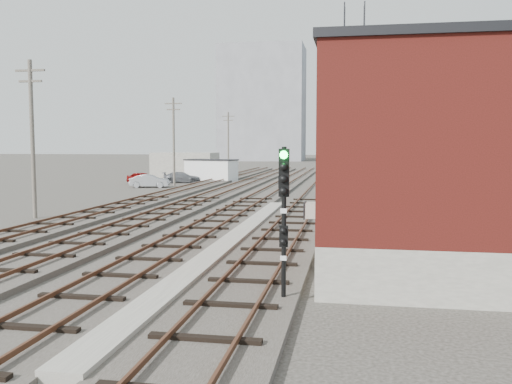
% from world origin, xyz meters
% --- Properties ---
extents(ground, '(320.00, 320.00, 0.00)m').
position_xyz_m(ground, '(0.00, 60.00, 0.00)').
color(ground, '#282621').
rests_on(ground, ground).
extents(track_right, '(3.20, 90.00, 0.39)m').
position_xyz_m(track_right, '(2.50, 39.00, 0.11)').
color(track_right, '#332D28').
rests_on(track_right, ground).
extents(track_mid_right, '(3.20, 90.00, 0.39)m').
position_xyz_m(track_mid_right, '(-1.50, 39.00, 0.11)').
color(track_mid_right, '#332D28').
rests_on(track_mid_right, ground).
extents(track_mid_left, '(3.20, 90.00, 0.39)m').
position_xyz_m(track_mid_left, '(-5.50, 39.00, 0.11)').
color(track_mid_left, '#332D28').
rests_on(track_mid_left, ground).
extents(track_left, '(3.20, 90.00, 0.39)m').
position_xyz_m(track_left, '(-9.50, 39.00, 0.11)').
color(track_left, '#332D28').
rests_on(track_left, ground).
extents(platform_curb, '(0.90, 28.00, 0.26)m').
position_xyz_m(platform_curb, '(0.50, 14.00, 0.13)').
color(platform_curb, gray).
rests_on(platform_curb, ground).
extents(brick_building, '(6.54, 12.20, 7.22)m').
position_xyz_m(brick_building, '(7.50, 12.00, 3.63)').
color(brick_building, gray).
rests_on(brick_building, ground).
extents(lattice_tower, '(1.60, 1.60, 15.00)m').
position_xyz_m(lattice_tower, '(5.50, 35.00, 7.50)').
color(lattice_tower, black).
rests_on(lattice_tower, ground).
extents(utility_pole_left_a, '(1.80, 0.24, 9.00)m').
position_xyz_m(utility_pole_left_a, '(-12.50, 20.00, 4.80)').
color(utility_pole_left_a, '#595147').
rests_on(utility_pole_left_a, ground).
extents(utility_pole_left_b, '(1.80, 0.24, 9.00)m').
position_xyz_m(utility_pole_left_b, '(-12.50, 45.00, 4.80)').
color(utility_pole_left_b, '#595147').
rests_on(utility_pole_left_b, ground).
extents(utility_pole_left_c, '(1.80, 0.24, 9.00)m').
position_xyz_m(utility_pole_left_c, '(-12.50, 70.00, 4.80)').
color(utility_pole_left_c, '#595147').
rests_on(utility_pole_left_c, ground).
extents(utility_pole_right_a, '(1.80, 0.24, 9.00)m').
position_xyz_m(utility_pole_right_a, '(6.50, 28.00, 4.80)').
color(utility_pole_right_a, '#595147').
rests_on(utility_pole_right_a, ground).
extents(utility_pole_right_b, '(1.80, 0.24, 9.00)m').
position_xyz_m(utility_pole_right_b, '(6.50, 58.00, 4.80)').
color(utility_pole_right_b, '#595147').
rests_on(utility_pole_right_b, ground).
extents(apartment_left, '(22.00, 14.00, 30.00)m').
position_xyz_m(apartment_left, '(-18.00, 135.00, 15.00)').
color(apartment_left, gray).
rests_on(apartment_left, ground).
extents(apartment_right, '(16.00, 12.00, 26.00)m').
position_xyz_m(apartment_right, '(8.00, 150.00, 13.00)').
color(apartment_right, gray).
rests_on(apartment_right, ground).
extents(shed_left, '(8.00, 5.00, 3.20)m').
position_xyz_m(shed_left, '(-16.00, 60.00, 1.60)').
color(shed_left, gray).
rests_on(shed_left, ground).
extents(shed_right, '(6.00, 6.00, 4.00)m').
position_xyz_m(shed_right, '(9.00, 70.00, 2.00)').
color(shed_right, gray).
rests_on(shed_right, ground).
extents(signal_mast, '(0.40, 0.41, 4.17)m').
position_xyz_m(signal_mast, '(3.70, 5.67, 2.47)').
color(signal_mast, gray).
rests_on(signal_mast, ground).
extents(switch_stand, '(0.37, 0.37, 1.47)m').
position_xyz_m(switch_stand, '(-1.11, 41.88, 0.70)').
color(switch_stand, black).
rests_on(switch_stand, ground).
extents(site_trailer, '(6.54, 4.25, 2.54)m').
position_xyz_m(site_trailer, '(-10.62, 52.78, 1.28)').
color(site_trailer, white).
rests_on(site_trailer, ground).
extents(car_red, '(4.09, 3.08, 1.30)m').
position_xyz_m(car_red, '(-16.70, 46.77, 0.65)').
color(car_red, maroon).
rests_on(car_red, ground).
extents(car_silver, '(4.08, 2.08, 1.28)m').
position_xyz_m(car_silver, '(-14.19, 42.48, 0.64)').
color(car_silver, '#999DA0').
rests_on(car_silver, ground).
extents(car_grey, '(4.47, 2.62, 1.22)m').
position_xyz_m(car_grey, '(-13.09, 49.42, 0.61)').
color(car_grey, slate).
rests_on(car_grey, ground).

